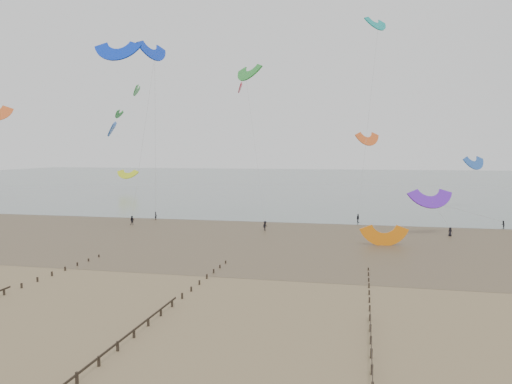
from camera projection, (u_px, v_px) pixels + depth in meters
ground at (160, 286)px, 53.54m from camera, size 500.00×500.00×0.00m
sea_and_shore at (216, 233)px, 87.91m from camera, size 500.00×665.00×0.03m
groynes at (103, 356)px, 34.10m from camera, size 72.16×50.16×1.00m
kitesurfer_lead at (156, 216)px, 105.30m from camera, size 0.74×0.69×1.70m
kitesurfers at (360, 223)px, 95.23m from camera, size 126.13×16.80×1.85m
grounded_kite at (384, 246)px, 76.61m from camera, size 6.69×5.54×3.36m
kites_airborne at (258, 126)px, 139.12m from camera, size 248.08×129.07×41.14m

